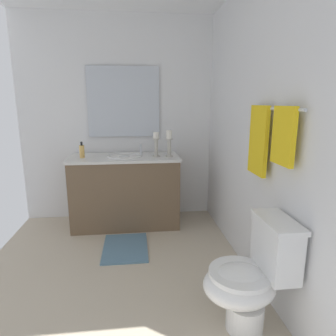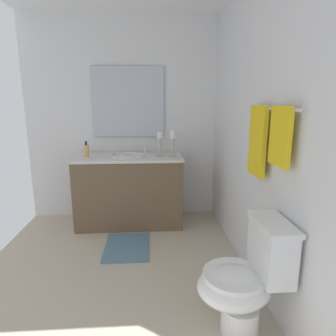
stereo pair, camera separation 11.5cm
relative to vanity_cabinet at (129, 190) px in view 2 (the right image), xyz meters
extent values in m
cube|color=beige|center=(1.02, -0.07, -0.43)|extent=(2.69, 2.34, 0.02)
cube|color=white|center=(1.02, 1.10, 0.81)|extent=(2.69, 0.04, 2.45)
cube|color=white|center=(-0.33, -0.07, 0.81)|extent=(0.04, 2.34, 2.45)
cube|color=brown|center=(0.00, 0.00, -0.02)|extent=(0.55, 1.22, 0.80)
cube|color=silver|center=(0.00, 0.00, 0.40)|extent=(0.58, 1.25, 0.03)
sphere|color=black|center=(-0.10, -0.62, 0.02)|extent=(0.02, 0.02, 0.02)
sphere|color=black|center=(0.10, -0.62, 0.02)|extent=(0.02, 0.02, 0.02)
ellipsoid|color=white|center=(0.00, 0.00, 0.36)|extent=(0.38, 0.30, 0.11)
torus|color=white|center=(0.00, 0.00, 0.42)|extent=(0.40, 0.40, 0.02)
cylinder|color=silver|center=(0.00, 0.19, 0.48)|extent=(0.02, 0.02, 0.14)
cube|color=silver|center=(-0.28, 0.00, 1.03)|extent=(0.02, 0.85, 0.83)
cylinder|color=#B7B2A5|center=(0.07, 0.51, 0.42)|extent=(0.09, 0.09, 0.01)
cylinder|color=#B7B2A5|center=(0.07, 0.51, 0.51)|extent=(0.04, 0.04, 0.20)
cylinder|color=#B7B2A5|center=(0.07, 0.51, 0.62)|extent=(0.08, 0.08, 0.01)
cylinder|color=white|center=(0.07, 0.51, 0.67)|extent=(0.06, 0.06, 0.09)
cylinder|color=#B7B2A5|center=(0.05, 0.36, 0.42)|extent=(0.09, 0.09, 0.01)
cylinder|color=#B7B2A5|center=(0.05, 0.36, 0.51)|extent=(0.04, 0.04, 0.20)
cylinder|color=#B7B2A5|center=(0.05, 0.36, 0.62)|extent=(0.08, 0.08, 0.01)
cylinder|color=white|center=(0.05, 0.36, 0.66)|extent=(0.06, 0.06, 0.07)
cylinder|color=#E5B259|center=(0.03, -0.47, 0.48)|extent=(0.06, 0.06, 0.14)
cylinder|color=black|center=(0.03, -0.47, 0.57)|extent=(0.02, 0.02, 0.04)
cylinder|color=white|center=(1.78, 0.80, -0.33)|extent=(0.24, 0.24, 0.18)
ellipsoid|color=white|center=(1.78, 0.75, -0.10)|extent=(0.38, 0.46, 0.24)
cylinder|color=white|center=(1.78, 0.75, -0.02)|extent=(0.39, 0.39, 0.03)
cube|color=white|center=(1.78, 0.97, 0.14)|extent=(0.36, 0.17, 0.32)
cube|color=white|center=(1.78, 0.97, 0.32)|extent=(0.38, 0.19, 0.03)
cylinder|color=silver|center=(1.48, 1.04, 0.98)|extent=(0.71, 0.02, 0.02)
cube|color=yellow|center=(1.30, 1.02, 0.75)|extent=(0.27, 0.03, 0.50)
cube|color=yellow|center=(1.66, 1.02, 0.82)|extent=(0.24, 0.03, 0.36)
cube|color=slate|center=(0.62, 0.00, -0.41)|extent=(0.60, 0.44, 0.02)
camera|label=1|loc=(3.33, 0.12, 1.02)|focal=31.04mm
camera|label=2|loc=(3.34, 0.24, 1.02)|focal=31.04mm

